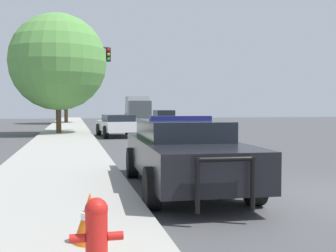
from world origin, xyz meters
TOP-DOWN VIEW (x-y plane):
  - ground_plane at (0.00, 0.00)m, footprint 110.00×110.00m
  - sidewalk_left at (-5.10, 0.00)m, footprint 3.00×110.00m
  - police_car at (-2.51, 1.26)m, footprint 2.17×5.40m
  - fire_hydrant at (-4.51, -3.17)m, footprint 0.49×0.22m
  - traffic_light at (-4.33, 20.78)m, footprint 3.48×0.35m
  - car_background_midblock at (-2.25, 16.57)m, footprint 2.23×4.28m
  - car_background_oncoming at (2.49, 25.97)m, footprint 1.88×4.00m
  - box_truck at (2.47, 40.10)m, footprint 2.88×6.86m
  - tree_sidewalk_far at (-5.32, 35.50)m, footprint 5.11×5.11m
  - tree_sidewalk_mid at (-5.52, 18.70)m, footprint 5.69×5.69m
  - traffic_cone at (-4.53, -2.21)m, footprint 0.39×0.39m

SIDE VIEW (x-z plane):
  - ground_plane at x=0.00m, z-range 0.00..0.00m
  - sidewalk_left at x=-5.10m, z-range 0.00..0.13m
  - traffic_cone at x=-4.53m, z-range 0.13..0.70m
  - fire_hydrant at x=-4.51m, z-range 0.15..0.87m
  - car_background_midblock at x=-2.25m, z-range 0.07..1.30m
  - car_background_oncoming at x=2.49m, z-range 0.04..1.44m
  - police_car at x=-2.51m, z-range 0.02..1.52m
  - box_truck at x=2.47m, z-range 0.13..2.98m
  - traffic_light at x=-4.33m, z-range 1.24..6.79m
  - tree_sidewalk_far at x=-5.32m, z-range 0.91..7.61m
  - tree_sidewalk_mid at x=-5.52m, z-range 0.80..7.83m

